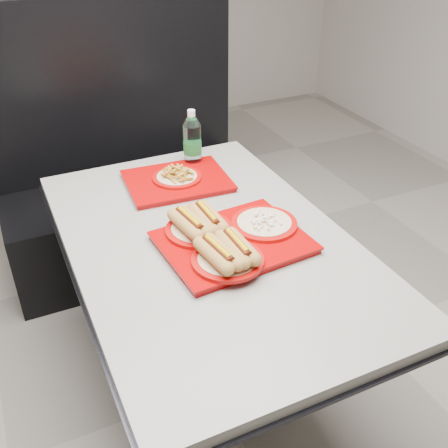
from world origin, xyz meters
name	(u,v)px	position (x,y,z in m)	size (l,w,h in m)	color
ground	(211,388)	(0.00, 0.00, 0.00)	(6.00, 6.00, 0.00)	gray
diner_table	(209,278)	(0.00, 0.00, 0.58)	(0.92, 1.42, 0.75)	black
booth_bench	(128,189)	(0.00, 1.09, 0.40)	(1.30, 0.57, 1.35)	black
tray_near	(228,238)	(0.04, -0.07, 0.79)	(0.49, 0.42, 0.10)	#980404
tray_far	(177,179)	(0.05, 0.42, 0.77)	(0.42, 0.34, 0.08)	#980404
water_bottle	(192,142)	(0.17, 0.55, 0.86)	(0.08, 0.08, 0.25)	silver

